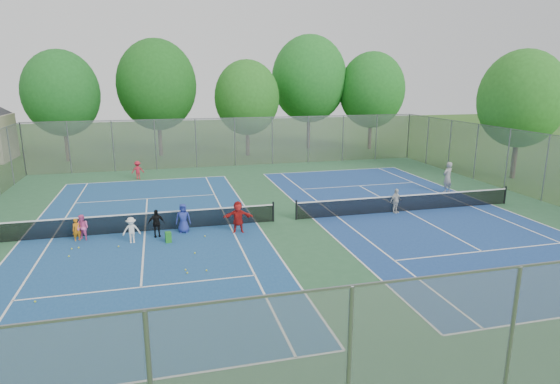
# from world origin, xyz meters

# --- Properties ---
(ground) EXTENTS (120.00, 120.00, 0.00)m
(ground) POSITION_xyz_m (0.00, 0.00, 0.00)
(ground) COLOR #2B561A
(ground) RESTS_ON ground
(court_pad) EXTENTS (32.00, 32.00, 0.01)m
(court_pad) POSITION_xyz_m (0.00, 0.00, 0.01)
(court_pad) COLOR #2C5D39
(court_pad) RESTS_ON ground
(court_left) EXTENTS (10.97, 23.77, 0.01)m
(court_left) POSITION_xyz_m (-7.00, 0.00, 0.02)
(court_left) COLOR navy
(court_left) RESTS_ON court_pad
(court_right) EXTENTS (10.97, 23.77, 0.01)m
(court_right) POSITION_xyz_m (7.00, 0.00, 0.02)
(court_right) COLOR navy
(court_right) RESTS_ON court_pad
(net_left) EXTENTS (12.87, 0.10, 0.91)m
(net_left) POSITION_xyz_m (-7.00, 0.00, 0.46)
(net_left) COLOR black
(net_left) RESTS_ON ground
(net_right) EXTENTS (12.87, 0.10, 0.91)m
(net_right) POSITION_xyz_m (7.00, 0.00, 0.46)
(net_right) COLOR black
(net_right) RESTS_ON ground
(fence_north) EXTENTS (32.00, 0.10, 4.00)m
(fence_north) POSITION_xyz_m (0.00, 16.00, 2.00)
(fence_north) COLOR gray
(fence_north) RESTS_ON ground
(fence_south) EXTENTS (32.00, 0.10, 4.00)m
(fence_south) POSITION_xyz_m (0.00, -16.00, 2.00)
(fence_south) COLOR gray
(fence_south) RESTS_ON ground
(fence_east) EXTENTS (0.10, 32.00, 4.00)m
(fence_east) POSITION_xyz_m (16.00, 0.00, 2.00)
(fence_east) COLOR gray
(fence_east) RESTS_ON ground
(tree_nw) EXTENTS (6.40, 6.40, 9.58)m
(tree_nw) POSITION_xyz_m (-14.00, 22.00, 5.89)
(tree_nw) COLOR #443326
(tree_nw) RESTS_ON ground
(tree_nl) EXTENTS (7.20, 7.20, 10.69)m
(tree_nl) POSITION_xyz_m (-6.00, 23.00, 6.54)
(tree_nl) COLOR #443326
(tree_nl) RESTS_ON ground
(tree_nc) EXTENTS (6.00, 6.00, 8.85)m
(tree_nc) POSITION_xyz_m (2.00, 21.00, 5.39)
(tree_nc) COLOR #443326
(tree_nc) RESTS_ON ground
(tree_nr) EXTENTS (7.60, 7.60, 11.42)m
(tree_nr) POSITION_xyz_m (9.00, 24.00, 7.04)
(tree_nr) COLOR #443326
(tree_nr) RESTS_ON ground
(tree_ne) EXTENTS (6.60, 6.60, 9.77)m
(tree_ne) POSITION_xyz_m (15.00, 22.00, 5.97)
(tree_ne) COLOR #443326
(tree_ne) RESTS_ON ground
(tree_side_e) EXTENTS (6.00, 6.00, 9.20)m
(tree_side_e) POSITION_xyz_m (19.00, 6.00, 5.74)
(tree_side_e) COLOR #443326
(tree_side_e) RESTS_ON ground
(ball_crate) EXTENTS (0.38, 0.38, 0.29)m
(ball_crate) POSITION_xyz_m (-5.10, 0.94, 0.15)
(ball_crate) COLOR blue
(ball_crate) RESTS_ON ground
(ball_hopper) EXTENTS (0.29, 0.29, 0.50)m
(ball_hopper) POSITION_xyz_m (-5.93, -1.87, 0.25)
(ball_hopper) COLOR #248726
(ball_hopper) RESTS_ON ground
(student_a) EXTENTS (0.45, 0.37, 1.05)m
(student_a) POSITION_xyz_m (-9.93, -0.60, 0.53)
(student_a) COLOR orange
(student_a) RESTS_ON ground
(student_b) EXTENTS (0.74, 0.69, 1.21)m
(student_b) POSITION_xyz_m (-9.67, -0.60, 0.61)
(student_b) COLOR pink
(student_b) RESTS_ON ground
(student_c) EXTENTS (0.80, 0.48, 1.20)m
(student_c) POSITION_xyz_m (-7.51, -1.51, 0.60)
(student_c) COLOR white
(student_c) RESTS_ON ground
(student_d) EXTENTS (0.81, 0.41, 1.32)m
(student_d) POSITION_xyz_m (-6.43, -0.94, 0.66)
(student_d) COLOR black
(student_d) RESTS_ON ground
(student_e) EXTENTS (0.74, 0.53, 1.43)m
(student_e) POSITION_xyz_m (-5.18, -0.60, 0.71)
(student_e) COLOR navy
(student_e) RESTS_ON ground
(student_f) EXTENTS (1.48, 0.67, 1.54)m
(student_f) POSITION_xyz_m (-2.64, -1.24, 0.77)
(student_f) COLOR #B41B19
(student_f) RESTS_ON ground
(child_far_baseline) EXTENTS (0.87, 0.50, 1.34)m
(child_far_baseline) POSITION_xyz_m (-7.72, 12.52, 0.67)
(child_far_baseline) COLOR red
(child_far_baseline) RESTS_ON ground
(instructor) EXTENTS (0.84, 0.67, 2.00)m
(instructor) POSITION_xyz_m (11.71, 3.31, 1.00)
(instructor) COLOR gray
(instructor) RESTS_ON ground
(teen_court_b) EXTENTS (0.87, 0.60, 1.37)m
(teen_court_b) POSITION_xyz_m (6.24, -0.13, 0.68)
(teen_court_b) COLOR silver
(teen_court_b) RESTS_ON ground
(tennis_ball_0) EXTENTS (0.07, 0.07, 0.07)m
(tennis_ball_0) POSITION_xyz_m (-8.07, -1.97, 0.03)
(tennis_ball_0) COLOR gold
(tennis_ball_0) RESTS_ON ground
(tennis_ball_1) EXTENTS (0.07, 0.07, 0.07)m
(tennis_ball_1) POSITION_xyz_m (-9.97, -2.67, 0.03)
(tennis_ball_1) COLOR #C7DD33
(tennis_ball_1) RESTS_ON ground
(tennis_ball_2) EXTENTS (0.07, 0.07, 0.07)m
(tennis_ball_2) POSITION_xyz_m (-4.61, -5.56, 0.03)
(tennis_ball_2) COLOR gold
(tennis_ball_2) RESTS_ON ground
(tennis_ball_3) EXTENTS (0.07, 0.07, 0.07)m
(tennis_ball_3) POSITION_xyz_m (-4.27, -1.54, 0.03)
(tennis_ball_3) COLOR gold
(tennis_ball_3) RESTS_ON ground
(tennis_ball_4) EXTENTS (0.07, 0.07, 0.07)m
(tennis_ball_4) POSITION_xyz_m (-4.90, -3.60, 0.03)
(tennis_ball_4) COLOR #B3D331
(tennis_ball_4) RESTS_ON ground
(tennis_ball_5) EXTENTS (0.07, 0.07, 0.07)m
(tennis_ball_5) POSITION_xyz_m (-9.74, -1.70, 0.03)
(tennis_ball_5) COLOR yellow
(tennis_ball_5) RESTS_ON ground
(tennis_ball_6) EXTENTS (0.07, 0.07, 0.07)m
(tennis_ball_6) POSITION_xyz_m (-5.34, -5.61, 0.03)
(tennis_ball_6) COLOR gold
(tennis_ball_6) RESTS_ON ground
(tennis_ball_7) EXTENTS (0.07, 0.07, 0.07)m
(tennis_ball_7) POSITION_xyz_m (-5.38, -5.30, 0.03)
(tennis_ball_7) COLOR gold
(tennis_ball_7) RESTS_ON ground
(tennis_ball_8) EXTENTS (0.07, 0.07, 0.07)m
(tennis_ball_8) POSITION_xyz_m (-10.01, -1.76, 0.03)
(tennis_ball_8) COLOR #DFEE37
(tennis_ball_8) RESTS_ON ground
(tennis_ball_9) EXTENTS (0.07, 0.07, 0.07)m
(tennis_ball_9) POSITION_xyz_m (-10.35, -6.72, 0.03)
(tennis_ball_9) COLOR #B0CB2F
(tennis_ball_9) RESTS_ON ground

